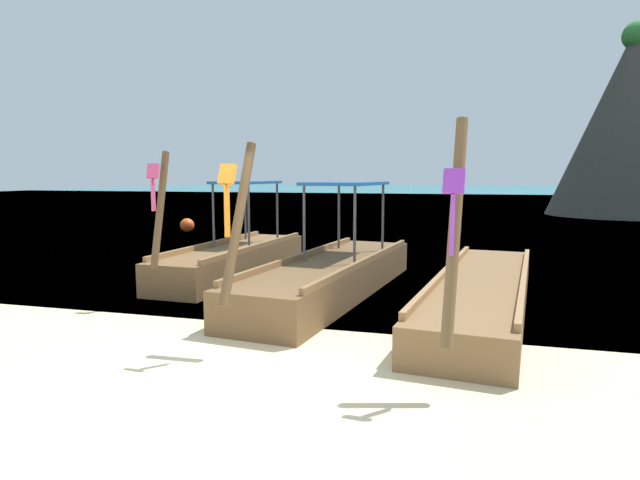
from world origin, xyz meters
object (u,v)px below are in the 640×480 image
longtail_boat_pink_ribbon (234,258)px  longtail_boat_orange_ribbon (332,274)px  longtail_boat_violet_ribbon (483,292)px  karst_rock (634,124)px  mooring_buoy_near (187,225)px

longtail_boat_pink_ribbon → longtail_boat_orange_ribbon: 2.81m
longtail_boat_orange_ribbon → longtail_boat_violet_ribbon: size_ratio=0.93×
longtail_boat_pink_ribbon → longtail_boat_violet_ribbon: (5.14, -1.66, -0.10)m
longtail_boat_violet_ribbon → karst_rock: karst_rock is taller
longtail_boat_pink_ribbon → longtail_boat_orange_ribbon: size_ratio=0.81×
longtail_boat_pink_ribbon → karst_rock: bearing=58.8°
longtail_boat_pink_ribbon → mooring_buoy_near: 9.40m
mooring_buoy_near → longtail_boat_pink_ribbon: bearing=-54.6°
longtail_boat_orange_ribbon → longtail_boat_violet_ribbon: bearing=-8.5°
longtail_boat_pink_ribbon → mooring_buoy_near: size_ratio=10.30×
longtail_boat_violet_ribbon → mooring_buoy_near: 14.10m
karst_rock → longtail_boat_pink_ribbon: bearing=-121.2°
longtail_boat_orange_ribbon → karst_rock: bearing=65.1°
longtail_boat_pink_ribbon → karst_rock: size_ratio=0.54×
longtail_boat_orange_ribbon → mooring_buoy_near: bearing=131.7°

